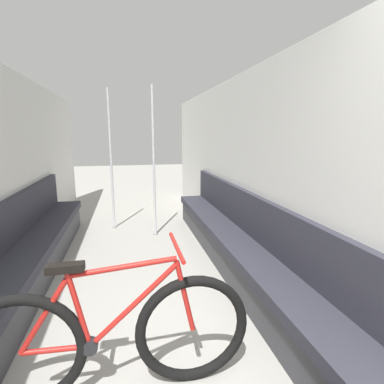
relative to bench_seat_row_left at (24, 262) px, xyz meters
The scene contains 6 objects.
wall_right 2.64m from the bench_seat_row_left, ahead, with size 0.10×8.74×2.29m, color silver.
bench_seat_row_left is the anchor object (origin of this frame).
bench_seat_row_right 2.26m from the bench_seat_row_left, ahead, with size 0.44×4.39×0.91m.
bicycle 1.75m from the bench_seat_row_left, 58.05° to the right, with size 1.71×0.46×0.93m.
grab_pole_near 2.19m from the bench_seat_row_left, 44.44° to the left, with size 0.08×0.08×2.27m.
grab_pole_far 2.23m from the bench_seat_row_left, 67.14° to the left, with size 0.08×0.08×2.27m.
Camera 1 is at (-0.07, -0.43, 1.57)m, focal length 28.00 mm.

